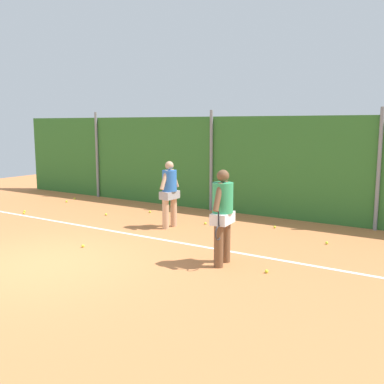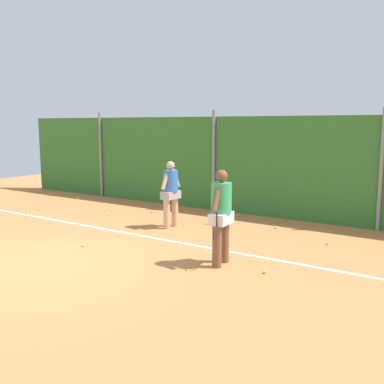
{
  "view_description": "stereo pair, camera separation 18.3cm",
  "coord_description": "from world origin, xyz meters",
  "px_view_note": "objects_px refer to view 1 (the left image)",
  "views": [
    {
      "loc": [
        6.89,
        -5.46,
        2.7
      ],
      "look_at": [
        1.6,
        2.79,
        1.18
      ],
      "focal_mm": 41.4,
      "sensor_mm": 36.0,
      "label": 1
    },
    {
      "loc": [
        7.04,
        -5.36,
        2.7
      ],
      "look_at": [
        1.6,
        2.79,
        1.18
      ],
      "focal_mm": 41.4,
      "sensor_mm": 36.0,
      "label": 2
    }
  ],
  "objects_px": {
    "tennis_ball_5": "(106,214)",
    "tennis_ball_10": "(66,201)",
    "player_midcourt": "(170,191)",
    "tennis_ball_6": "(24,211)",
    "player_foreground_near": "(223,212)",
    "tennis_ball_4": "(267,271)",
    "tennis_ball_7": "(327,243)",
    "tennis_ball_3": "(83,246)",
    "tennis_ball_8": "(150,212)",
    "tennis_ball_2": "(24,213)",
    "tennis_ball_1": "(75,198)",
    "tennis_ball_0": "(275,227)",
    "tennis_ball_9": "(205,223)"
  },
  "relations": [
    {
      "from": "player_midcourt",
      "to": "tennis_ball_8",
      "type": "bearing_deg",
      "value": 55.78
    },
    {
      "from": "tennis_ball_5",
      "to": "tennis_ball_10",
      "type": "relative_size",
      "value": 1.0
    },
    {
      "from": "tennis_ball_3",
      "to": "tennis_ball_8",
      "type": "bearing_deg",
      "value": 106.34
    },
    {
      "from": "player_midcourt",
      "to": "tennis_ball_9",
      "type": "bearing_deg",
      "value": -34.18
    },
    {
      "from": "tennis_ball_4",
      "to": "tennis_ball_6",
      "type": "height_order",
      "value": "same"
    },
    {
      "from": "tennis_ball_10",
      "to": "tennis_ball_3",
      "type": "bearing_deg",
      "value": -38.3
    },
    {
      "from": "tennis_ball_4",
      "to": "tennis_ball_10",
      "type": "distance_m",
      "value": 9.31
    },
    {
      "from": "tennis_ball_0",
      "to": "tennis_ball_10",
      "type": "bearing_deg",
      "value": -177.78
    },
    {
      "from": "tennis_ball_1",
      "to": "tennis_ball_7",
      "type": "xyz_separation_m",
      "value": [
        9.38,
        -1.13,
        0.0
      ]
    },
    {
      "from": "player_foreground_near",
      "to": "tennis_ball_0",
      "type": "bearing_deg",
      "value": 178.9
    },
    {
      "from": "tennis_ball_3",
      "to": "tennis_ball_5",
      "type": "xyz_separation_m",
      "value": [
        -1.98,
        2.81,
        0.0
      ]
    },
    {
      "from": "tennis_ball_4",
      "to": "tennis_ball_9",
      "type": "height_order",
      "value": "same"
    },
    {
      "from": "player_midcourt",
      "to": "tennis_ball_10",
      "type": "distance_m",
      "value": 5.4
    },
    {
      "from": "tennis_ball_0",
      "to": "tennis_ball_9",
      "type": "relative_size",
      "value": 1.0
    },
    {
      "from": "tennis_ball_1",
      "to": "tennis_ball_10",
      "type": "xyz_separation_m",
      "value": [
        0.23,
        -0.59,
        0.0
      ]
    },
    {
      "from": "player_foreground_near",
      "to": "tennis_ball_5",
      "type": "height_order",
      "value": "player_foreground_near"
    },
    {
      "from": "player_midcourt",
      "to": "tennis_ball_0",
      "type": "height_order",
      "value": "player_midcourt"
    },
    {
      "from": "tennis_ball_0",
      "to": "player_foreground_near",
      "type": "bearing_deg",
      "value": -85.08
    },
    {
      "from": "tennis_ball_0",
      "to": "tennis_ball_9",
      "type": "distance_m",
      "value": 1.85
    },
    {
      "from": "tennis_ball_7",
      "to": "tennis_ball_10",
      "type": "relative_size",
      "value": 1.0
    },
    {
      "from": "tennis_ball_3",
      "to": "tennis_ball_5",
      "type": "bearing_deg",
      "value": 125.15
    },
    {
      "from": "player_foreground_near",
      "to": "tennis_ball_6",
      "type": "relative_size",
      "value": 27.98
    },
    {
      "from": "tennis_ball_7",
      "to": "tennis_ball_3",
      "type": "bearing_deg",
      "value": -144.76
    },
    {
      "from": "player_midcourt",
      "to": "tennis_ball_6",
      "type": "xyz_separation_m",
      "value": [
        -4.94,
        -0.78,
        -0.95
      ]
    },
    {
      "from": "tennis_ball_4",
      "to": "tennis_ball_9",
      "type": "bearing_deg",
      "value": 136.92
    },
    {
      "from": "tennis_ball_0",
      "to": "tennis_ball_4",
      "type": "relative_size",
      "value": 1.0
    },
    {
      "from": "tennis_ball_0",
      "to": "tennis_ball_9",
      "type": "height_order",
      "value": "same"
    },
    {
      "from": "tennis_ball_4",
      "to": "tennis_ball_8",
      "type": "relative_size",
      "value": 1.0
    },
    {
      "from": "tennis_ball_0",
      "to": "tennis_ball_2",
      "type": "height_order",
      "value": "same"
    },
    {
      "from": "tennis_ball_1",
      "to": "tennis_ball_2",
      "type": "bearing_deg",
      "value": -75.16
    },
    {
      "from": "player_midcourt",
      "to": "tennis_ball_10",
      "type": "xyz_separation_m",
      "value": [
        -5.2,
        1.12,
        -0.95
      ]
    },
    {
      "from": "tennis_ball_8",
      "to": "tennis_ball_4",
      "type": "bearing_deg",
      "value": -31.73
    },
    {
      "from": "player_foreground_near",
      "to": "tennis_ball_7",
      "type": "bearing_deg",
      "value": 146.96
    },
    {
      "from": "tennis_ball_4",
      "to": "tennis_ball_10",
      "type": "xyz_separation_m",
      "value": [
        -8.78,
        3.09,
        0.0
      ]
    },
    {
      "from": "tennis_ball_7",
      "to": "tennis_ball_1",
      "type": "bearing_deg",
      "value": 173.13
    },
    {
      "from": "tennis_ball_6",
      "to": "tennis_ball_10",
      "type": "height_order",
      "value": "same"
    },
    {
      "from": "tennis_ball_3",
      "to": "tennis_ball_10",
      "type": "height_order",
      "value": "same"
    },
    {
      "from": "tennis_ball_2",
      "to": "tennis_ball_4",
      "type": "relative_size",
      "value": 1.0
    },
    {
      "from": "tennis_ball_7",
      "to": "tennis_ball_9",
      "type": "relative_size",
      "value": 1.0
    },
    {
      "from": "tennis_ball_4",
      "to": "tennis_ball_9",
      "type": "xyz_separation_m",
      "value": [
        -2.97,
        2.77,
        0.0
      ]
    },
    {
      "from": "tennis_ball_1",
      "to": "player_midcourt",
      "type": "bearing_deg",
      "value": -17.46
    },
    {
      "from": "tennis_ball_5",
      "to": "tennis_ball_8",
      "type": "xyz_separation_m",
      "value": [
        0.85,
        1.02,
        0.0
      ]
    },
    {
      "from": "player_midcourt",
      "to": "tennis_ball_2",
      "type": "xyz_separation_m",
      "value": [
        -4.72,
        -0.96,
        -0.95
      ]
    },
    {
      "from": "player_midcourt",
      "to": "tennis_ball_1",
      "type": "bearing_deg",
      "value": 75.66
    },
    {
      "from": "tennis_ball_3",
      "to": "tennis_ball_6",
      "type": "bearing_deg",
      "value": 157.86
    },
    {
      "from": "tennis_ball_0",
      "to": "tennis_ball_7",
      "type": "xyz_separation_m",
      "value": [
        1.59,
        -0.84,
        0.0
      ]
    },
    {
      "from": "tennis_ball_2",
      "to": "tennis_ball_9",
      "type": "distance_m",
      "value": 5.62
    },
    {
      "from": "tennis_ball_3",
      "to": "tennis_ball_6",
      "type": "relative_size",
      "value": 1.0
    },
    {
      "from": "tennis_ball_0",
      "to": "tennis_ball_1",
      "type": "xyz_separation_m",
      "value": [
        -7.79,
        0.29,
        0.0
      ]
    },
    {
      "from": "player_foreground_near",
      "to": "tennis_ball_6",
      "type": "xyz_separation_m",
      "value": [
        -7.59,
        1.19,
        -1.0
      ]
    }
  ]
}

